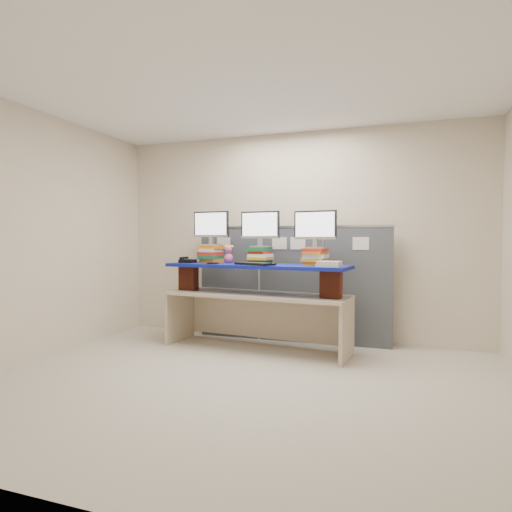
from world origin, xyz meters
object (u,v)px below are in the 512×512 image
at_px(blue_board, 256,266).
at_px(monitor_left, 211,226).
at_px(desk_phone, 187,261).
at_px(monitor_center, 260,227).
at_px(monitor_right, 315,227).
at_px(desk, 256,305).
at_px(keyboard, 254,264).

xyz_separation_m(blue_board, monitor_left, (-0.69, 0.19, 0.50)).
bearing_deg(desk_phone, monitor_center, 8.15).
height_order(blue_board, monitor_right, monitor_right).
xyz_separation_m(desk, monitor_center, (0.01, 0.12, 0.96)).
relative_size(monitor_center, desk_phone, 2.73).
bearing_deg(monitor_center, blue_board, -90.35).
bearing_deg(monitor_left, monitor_right, -0.00).
height_order(monitor_right, keyboard, monitor_right).
bearing_deg(monitor_left, desk, -9.57).
height_order(monitor_center, monitor_right, monitor_center).
xyz_separation_m(blue_board, monitor_center, (0.01, 0.12, 0.48)).
relative_size(monitor_left, desk_phone, 2.73).
bearing_deg(desk, desk_phone, -174.80).
xyz_separation_m(monitor_left, desk_phone, (-0.26, -0.18, -0.45)).
xyz_separation_m(desk, monitor_left, (-0.69, 0.19, 0.97)).
distance_m(monitor_right, keyboard, 0.84).
bearing_deg(desk_phone, monitor_right, 2.98).
xyz_separation_m(desk, desk_phone, (-0.95, 0.01, 0.52)).
bearing_deg(monitor_center, monitor_right, 0.00).
distance_m(monitor_left, monitor_right, 1.41).
distance_m(monitor_center, desk_phone, 1.06).
relative_size(desk, monitor_right, 4.58).
distance_m(monitor_right, desk_phone, 1.71).
xyz_separation_m(blue_board, monitor_right, (0.72, 0.04, 0.47)).
height_order(desk, monitor_right, monitor_right).
height_order(monitor_right, desk_phone, monitor_right).
xyz_separation_m(monitor_center, monitor_right, (0.70, -0.07, -0.01)).
bearing_deg(monitor_left, monitor_center, -0.00).
height_order(monitor_left, keyboard, monitor_left).
distance_m(desk, monitor_center, 0.96).
relative_size(monitor_left, monitor_right, 1.00).
height_order(monitor_left, desk_phone, monitor_left).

